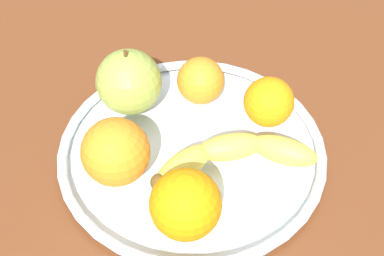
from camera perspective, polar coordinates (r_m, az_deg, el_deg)
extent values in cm
cube|color=brown|center=(65.99, 0.00, -4.02)|extent=(116.39, 116.39, 4.00)
cylinder|color=silver|center=(64.21, 0.00, -2.73)|extent=(31.16, 31.16, 0.60)
torus|color=silver|center=(63.53, 0.00, -2.21)|extent=(32.46, 32.46, 1.20)
ellipsoid|color=yellow|center=(61.29, 9.97, -2.46)|extent=(7.58, 8.04, 3.20)
ellipsoid|color=yellow|center=(60.90, 4.24, -2.09)|extent=(8.46, 5.32, 3.20)
ellipsoid|color=yellow|center=(58.95, -0.93, -4.15)|extent=(8.44, 5.21, 3.20)
ellipsoid|color=brown|center=(57.56, -3.53, -6.03)|extent=(2.53, 2.70, 2.24)
sphere|color=#93A841|center=(65.34, -6.90, 5.01)|extent=(8.24, 8.24, 8.24)
cylinder|color=#593819|center=(62.55, -7.25, 7.95)|extent=(0.44, 0.44, 1.20)
sphere|color=orange|center=(57.93, -8.33, -2.57)|extent=(7.71, 7.71, 7.71)
sphere|color=orange|center=(66.65, 0.94, 5.19)|extent=(6.10, 6.10, 6.10)
sphere|color=orange|center=(53.25, -0.70, -8.33)|extent=(7.46, 7.46, 7.46)
sphere|color=orange|center=(64.41, 8.38, 2.83)|extent=(6.21, 6.21, 6.21)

